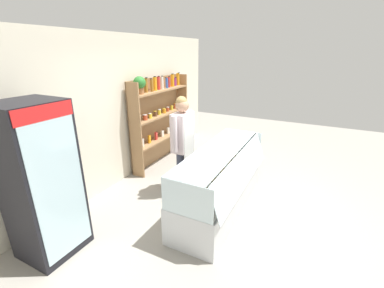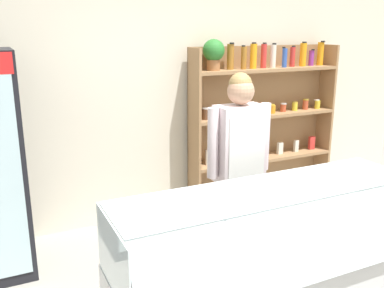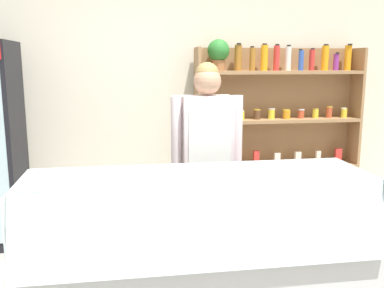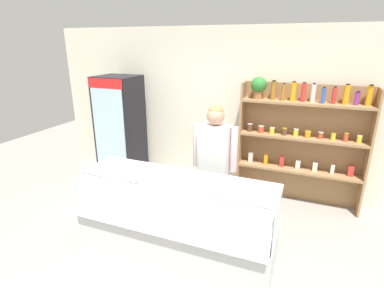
{
  "view_description": "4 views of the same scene",
  "coord_description": "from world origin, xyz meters",
  "views": [
    {
      "loc": [
        -3.46,
        -1.19,
        2.41
      ],
      "look_at": [
        0.25,
        0.7,
        0.88
      ],
      "focal_mm": 24.0,
      "sensor_mm": 36.0,
      "label": 1
    },
    {
      "loc": [
        -1.75,
        -2.16,
        2.07
      ],
      "look_at": [
        -0.4,
        0.68,
        1.21
      ],
      "focal_mm": 40.0,
      "sensor_mm": 36.0,
      "label": 2
    },
    {
      "loc": [
        -0.55,
        -2.6,
        1.72
      ],
      "look_at": [
        -0.03,
        0.72,
        1.07
      ],
      "focal_mm": 40.0,
      "sensor_mm": 36.0,
      "label": 3
    },
    {
      "loc": [
        1.2,
        -2.69,
        2.44
      ],
      "look_at": [
        -0.13,
        0.61,
        1.23
      ],
      "focal_mm": 28.0,
      "sensor_mm": 36.0,
      "label": 4
    }
  ],
  "objects": [
    {
      "name": "back_wall",
      "position": [
        0.0,
        2.15,
        1.35
      ],
      "size": [
        6.8,
        0.1,
        2.7
      ],
      "primitive_type": "cube",
      "color": "silver",
      "rests_on": "ground"
    },
    {
      "name": "shelving_unit",
      "position": [
        1.07,
        1.94,
        1.1
      ],
      "size": [
        1.85,
        0.29,
        1.96
      ],
      "color": "#9E754C",
      "rests_on": "ground"
    },
    {
      "name": "deli_display_case",
      "position": [
        -0.1,
        0.02,
        0.31
      ],
      "size": [
        2.26,
        0.78,
        1.01
      ],
      "color": "silver",
      "rests_on": "ground"
    },
    {
      "name": "shop_clerk",
      "position": [
        0.11,
        0.8,
        1.02
      ],
      "size": [
        0.6,
        0.25,
        1.72
      ],
      "color": "#383D51",
      "rests_on": "ground"
    }
  ]
}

